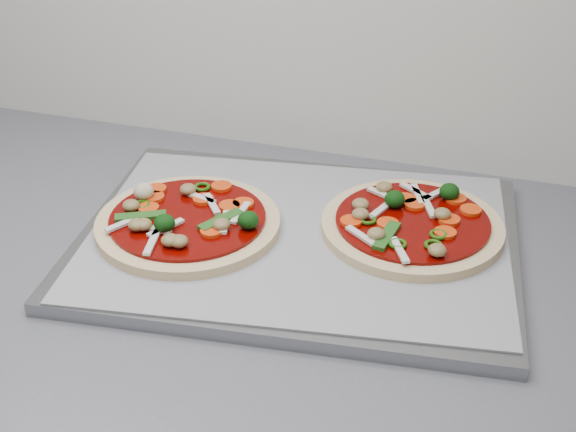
% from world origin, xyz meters
% --- Properties ---
extents(countertop, '(3.60, 0.60, 0.04)m').
position_xyz_m(countertop, '(0.00, 1.30, 0.88)').
color(countertop, slate).
rests_on(countertop, base_cabinet).
extents(baking_tray, '(0.53, 0.41, 0.02)m').
position_xyz_m(baking_tray, '(-0.28, 1.35, 0.91)').
color(baking_tray, gray).
rests_on(baking_tray, countertop).
extents(parchment, '(0.51, 0.41, 0.00)m').
position_xyz_m(parchment, '(-0.28, 1.35, 0.92)').
color(parchment, '#99989D').
rests_on(parchment, baking_tray).
extents(pizza_left, '(0.26, 0.26, 0.04)m').
position_xyz_m(pizza_left, '(-0.40, 1.33, 0.93)').
color(pizza_left, '#E0C38A').
rests_on(pizza_left, parchment).
extents(pizza_right, '(0.28, 0.28, 0.04)m').
position_xyz_m(pizza_right, '(-0.16, 1.40, 0.93)').
color(pizza_right, '#E0C38A').
rests_on(pizza_right, parchment).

